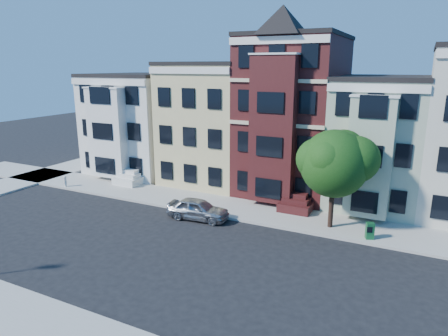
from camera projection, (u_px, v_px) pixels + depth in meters
The scene contains 10 objects.
ground at pixel (207, 264), 20.74m from camera, with size 120.00×120.00×0.00m, color black.
far_sidewalk at pixel (262, 213), 27.67m from camera, with size 60.00×4.00×0.15m, color #9E9B93.
house_white at pixel (143, 124), 38.66m from camera, with size 8.00×9.00×9.00m, color silver.
house_yellow at pixel (216, 124), 35.10m from camera, with size 7.00×9.00×10.00m, color #D2C086.
house_brown at pixel (294, 117), 31.83m from camera, with size 7.00×9.00×12.00m, color #3D1314.
house_green at pixel (378, 142), 29.41m from camera, with size 6.00×9.00×9.00m, color #9BAA91.
street_tree at pixel (334, 168), 24.19m from camera, with size 6.54×6.54×7.61m, color #235419, non-canonical shape.
parked_car at pixel (198, 209), 26.60m from camera, with size 1.68×4.19×1.43m, color #9FA1A8.
newspaper_box at pixel (370, 231), 23.28m from camera, with size 0.44×0.39×0.98m, color #15542B.
fire_hydrant at pixel (65, 182), 33.40m from camera, with size 0.26×0.26×0.74m, color silver.
Camera 1 is at (9.17, -16.50, 9.98)m, focal length 32.00 mm.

